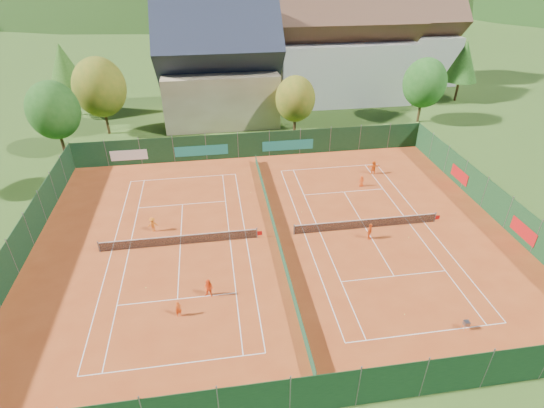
{
  "coord_description": "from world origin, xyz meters",
  "views": [
    {
      "loc": [
        -4.72,
        -28.97,
        21.29
      ],
      "look_at": [
        0.0,
        2.0,
        2.0
      ],
      "focal_mm": 28.0,
      "sensor_mm": 36.0,
      "label": 1
    }
  ],
  "objects": [
    {
      "name": "ground",
      "position": [
        0.0,
        0.0,
        -0.02
      ],
      "size": [
        600.0,
        600.0,
        0.0
      ],
      "primitive_type": "plane",
      "color": "#2D4C17",
      "rests_on": "ground"
    },
    {
      "name": "clay_pad",
      "position": [
        0.0,
        0.0,
        0.01
      ],
      "size": [
        40.0,
        32.0,
        0.01
      ],
      "primitive_type": "cube",
      "color": "#A53E18",
      "rests_on": "ground"
    },
    {
      "name": "court_markings_left",
      "position": [
        -8.0,
        0.0,
        0.01
      ],
      "size": [
        11.03,
        23.83,
        0.0
      ],
      "color": "white",
      "rests_on": "ground"
    },
    {
      "name": "court_markings_right",
      "position": [
        8.0,
        0.0,
        0.01
      ],
      "size": [
        11.03,
        23.83,
        0.0
      ],
      "color": "white",
      "rests_on": "ground"
    },
    {
      "name": "tennis_net_left",
      "position": [
        -7.85,
        0.0,
        0.51
      ],
      "size": [
        13.3,
        0.1,
        1.02
      ],
      "color": "#59595B",
      "rests_on": "ground"
    },
    {
      "name": "tennis_net_right",
      "position": [
        8.15,
        0.0,
        0.51
      ],
      "size": [
        13.3,
        0.1,
        1.02
      ],
      "color": "#59595B",
      "rests_on": "ground"
    },
    {
      "name": "court_divider",
      "position": [
        0.0,
        0.0,
        0.5
      ],
      "size": [
        0.03,
        28.8,
        1.0
      ],
      "color": "#163D24",
      "rests_on": "ground"
    },
    {
      "name": "fence_north",
      "position": [
        -0.46,
        15.99,
        1.47
      ],
      "size": [
        40.0,
        0.1,
        3.0
      ],
      "color": "#13361C",
      "rests_on": "ground"
    },
    {
      "name": "fence_south",
      "position": [
        0.0,
        -16.0,
        1.5
      ],
      "size": [
        40.0,
        0.04,
        3.0
      ],
      "color": "#123419",
      "rests_on": "ground"
    },
    {
      "name": "fence_west",
      "position": [
        -20.0,
        0.0,
        1.5
      ],
      "size": [
        0.04,
        32.0,
        3.0
      ],
      "color": "#13351B",
      "rests_on": "ground"
    },
    {
      "name": "fence_east",
      "position": [
        20.0,
        0.05,
        1.48
      ],
      "size": [
        0.09,
        32.0,
        3.0
      ],
      "color": "#153A1B",
      "rests_on": "ground"
    },
    {
      "name": "chalet",
      "position": [
        -3.0,
        30.0,
        6.62
      ],
      "size": [
        16.2,
        12.0,
        16.0
      ],
      "color": "#C2B189",
      "rests_on": "ground"
    },
    {
      "name": "hotel_block_a",
      "position": [
        16.0,
        36.0,
        7.38
      ],
      "size": [
        21.6,
        11.0,
        17.25
      ],
      "color": "silver",
      "rests_on": "ground"
    },
    {
      "name": "hotel_block_b",
      "position": [
        30.0,
        44.0,
        6.62
      ],
      "size": [
        17.28,
        10.0,
        15.5
      ],
      "color": "silver",
      "rests_on": "ground"
    },
    {
      "name": "tree_west_front",
      "position": [
        -22.0,
        20.0,
        5.39
      ],
      "size": [
        5.72,
        5.72,
        8.69
      ],
      "color": "#412817",
      "rests_on": "ground"
    },
    {
      "name": "tree_west_mid",
      "position": [
        -18.0,
        26.0,
        6.07
      ],
      "size": [
        6.44,
        6.44,
        9.78
      ],
      "color": "#402E17",
      "rests_on": "ground"
    },
    {
      "name": "tree_west_back",
      "position": [
        -24.0,
        34.0,
        6.74
      ],
      "size": [
        5.6,
        5.6,
        10.0
      ],
      "color": "#462A19",
      "rests_on": "ground"
    },
    {
      "name": "tree_center",
      "position": [
        6.0,
        22.0,
        4.72
      ],
      "size": [
        5.01,
        5.01,
        7.6
      ],
      "color": "#472D19",
      "rests_on": "ground"
    },
    {
      "name": "tree_east_front",
      "position": [
        24.0,
        24.0,
        5.39
      ],
      "size": [
        5.72,
        5.72,
        8.69
      ],
      "color": "#49351A",
      "rests_on": "ground"
    },
    {
      "name": "tree_east_mid",
      "position": [
        34.0,
        32.0,
        6.06
      ],
      "size": [
        5.04,
        5.04,
        9.0
      ],
      "color": "#452A18",
      "rests_on": "ground"
    },
    {
      "name": "tree_east_back",
      "position": [
        26.0,
        40.0,
        6.74
      ],
      "size": [
        7.15,
        7.15,
        10.86
      ],
      "color": "#472A19",
      "rests_on": "ground"
    },
    {
      "name": "mountain_backdrop",
      "position": [
        28.54,
        233.48,
        -39.64
      ],
      "size": [
        820.0,
        530.0,
        242.0
      ],
      "color": "black",
      "rests_on": "ground"
    },
    {
      "name": "ball_hopper",
      "position": [
        10.49,
        -11.97,
        0.56
      ],
      "size": [
        0.34,
        0.34,
        0.8
      ],
      "color": "slate",
      "rests_on": "ground"
    },
    {
      "name": "loose_ball_0",
      "position": [
        -10.31,
        -4.9,
        0.03
      ],
      "size": [
        0.07,
        0.07,
        0.07
      ],
      "primitive_type": "sphere",
      "color": "#CCD833",
      "rests_on": "ground"
    },
    {
      "name": "loose_ball_1",
      "position": [
        7.17,
        -10.18,
        0.03
      ],
      "size": [
        0.07,
        0.07,
        0.07
      ],
      "primitive_type": "sphere",
      "color": "#CCD833",
      "rests_on": "ground"
    },
    {
      "name": "loose_ball_2",
      "position": [
        2.99,
        3.35,
        0.03
      ],
      "size": [
        0.07,
        0.07,
        0.07
      ],
      "primitive_type": "sphere",
      "color": "#CCD833",
      "rests_on": "ground"
    },
    {
      "name": "loose_ball_3",
      "position": [
        -1.28,
        7.68,
        0.03
      ],
      "size": [
        0.07,
        0.07,
        0.07
      ],
      "primitive_type": "sphere",
      "color": "#CCD833",
      "rests_on": "ground"
    },
    {
      "name": "loose_ball_4",
      "position": [
        11.16,
        -1.92,
        0.03
      ],
      "size": [
        0.07,
        0.07,
        0.07
      ],
      "primitive_type": "sphere",
      "color": "#CCD833",
      "rests_on": "ground"
    },
    {
      "name": "player_left_near",
      "position": [
        -7.8,
        -7.99,
        0.62
      ],
      "size": [
        0.54,
        0.46,
        1.24
      ],
      "primitive_type": "imported",
      "rotation": [
        0.0,
        0.0,
        0.44
      ],
      "color": "#CF4812",
      "rests_on": "ground"
    },
    {
      "name": "player_left_mid",
      "position": [
        -5.76,
        -6.45,
        0.75
      ],
      "size": [
        0.89,
        0.8,
        1.5
      ],
      "primitive_type": "imported",
      "rotation": [
        0.0,
        0.0,
        -0.38
      ],
      "color": "#FF4F16",
      "rests_on": "ground"
    },
    {
      "name": "player_left_far",
      "position": [
        -10.35,
        2.35,
        0.68
      ],
      "size": [
        0.95,
        0.64,
        1.37
      ],
      "primitive_type": "imported",
      "rotation": [
        0.0,
        0.0,
        3.29
      ],
      "color": "orange",
      "rests_on": "ground"
    },
    {
      "name": "player_right_near",
      "position": [
        7.74,
        -1.57,
        0.75
      ],
      "size": [
        0.84,
        0.91,
        1.5
      ],
      "primitive_type": "imported",
      "rotation": [
        0.0,
        0.0,
        0.88
      ],
      "color": "#D94D13",
      "rests_on": "ground"
    },
    {
      "name": "player_right_far_a",
      "position": [
        10.07,
        7.3,
        0.59
      ],
      "size": [
        0.61,
        0.42,
        1.19
      ],
      "primitive_type": "imported",
      "rotation": [
        0.0,
        0.0,
        3.22
      ],
      "color": "#DE4913",
      "rests_on": "ground"
    },
    {
      "name": "player_right_far_b",
      "position": [
        12.23,
        9.77,
        0.78
      ],
      "size": [
        1.46,
        0.52,
        1.55
      ],
      "primitive_type": "imported",
      "rotation": [
        0.0,
        0.0,
        3.18
      ],
      "color": "orange",
      "rests_on": "ground"
    }
  ]
}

